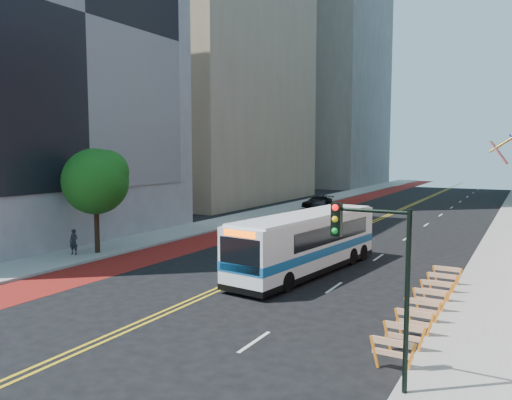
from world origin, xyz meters
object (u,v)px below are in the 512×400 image
Objects in this scene: car_c at (317,202)px; traffic_signal at (375,260)px; street_tree at (96,179)px; pedestrian at (74,242)px; car_a at (312,214)px; car_b at (319,206)px; transit_bus at (307,242)px.

traffic_signal is at bearing -49.22° from car_c.
street_tree reaches higher than pedestrian.
traffic_signal reaches higher than car_a.
traffic_signal is 46.09m from car_c.
car_b is 0.92× the size of car_c.
pedestrian is at bearing 158.84° from traffic_signal.
car_c is 33.79m from pedestrian.
car_c is (-18.71, 42.01, -3.07)m from traffic_signal.
car_a is 0.92× the size of car_b.
traffic_signal is 13.83m from transit_bus.
car_b is 5.21m from car_c.
car_b is at bearing 114.03° from traffic_signal.
traffic_signal is at bearing -33.13° from pedestrian.
street_tree is 0.55× the size of transit_bus.
traffic_signal reaches higher than transit_bus.
traffic_signal is at bearing -86.47° from car_b.
street_tree is at bearing -163.87° from transit_bus.
pedestrian is (-14.53, -3.42, -0.76)m from transit_bus.
street_tree is 1.49× the size of car_c.
transit_bus reaches higher than car_c.
car_c is at bearing 86.57° from street_tree.
traffic_signal is at bearing -24.82° from street_tree.
traffic_signal is at bearing -52.23° from transit_bus.
street_tree reaches higher than car_a.
street_tree is at bearing -118.81° from car_b.
car_a is 23.90m from pedestrian.
car_c is at bearing 73.24° from pedestrian.
traffic_signal is 1.13× the size of car_c.
car_a is 2.35× the size of pedestrian.
car_a is 0.84× the size of car_c.
transit_bus is (-7.00, 11.75, -2.01)m from traffic_signal.
transit_bus reaches higher than pedestrian.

